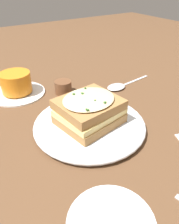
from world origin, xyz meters
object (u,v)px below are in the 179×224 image
teacup_with_saucer (16,85)px  spoon (118,86)px  dinner_plate (89,125)px  condiment_pot (63,87)px  sandwich (89,110)px

teacup_with_saucer → spoon: 0.30m
teacup_with_saucer → dinner_plate: bearing=166.9°
dinner_plate → teacup_with_saucer: teacup_with_saucer is taller
dinner_plate → spoon: size_ratio=1.40×
spoon → condiment_pot: condiment_pot is taller
condiment_pot → teacup_with_saucer: bearing=59.6°
dinner_plate → teacup_with_saucer: size_ratio=1.62×
dinner_plate → teacup_with_saucer: (0.25, 0.09, 0.02)m
sandwich → spoon: (0.12, -0.18, -0.04)m
sandwich → teacup_with_saucer: size_ratio=0.95×
teacup_with_saucer → spoon: (-0.13, -0.27, -0.02)m
dinner_plate → sandwich: bearing=-8.7°
sandwich → condiment_pot: 0.19m
condiment_pot → sandwich: bearing=171.2°
teacup_with_saucer → condiment_pot: size_ratio=3.18×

